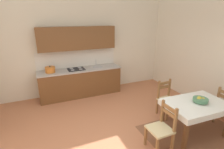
% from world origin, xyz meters
% --- Properties ---
extents(ground_plane, '(6.44, 6.30, 0.10)m').
position_xyz_m(ground_plane, '(0.00, 0.00, -0.05)').
color(ground_plane, '#B7704C').
extents(wall_back, '(6.44, 0.12, 4.00)m').
position_xyz_m(wall_back, '(0.00, 2.91, 2.00)').
color(wall_back, silver).
rests_on(wall_back, ground_plane).
extents(area_rug, '(2.10, 1.60, 0.01)m').
position_xyz_m(area_rug, '(1.61, -0.51, 0.00)').
color(area_rug, brown).
rests_on(area_rug, ground_plane).
extents(kitchen_cabinetry, '(2.60, 0.63, 2.20)m').
position_xyz_m(kitchen_cabinetry, '(-0.18, 2.58, 0.86)').
color(kitchen_cabinetry, brown).
rests_on(kitchen_cabinetry, ground_plane).
extents(dining_table, '(1.35, 0.96, 0.75)m').
position_xyz_m(dining_table, '(1.61, -0.41, 0.62)').
color(dining_table, brown).
rests_on(dining_table, ground_plane).
extents(dining_chair_kitchen_side, '(0.44, 0.44, 0.93)m').
position_xyz_m(dining_chair_kitchen_side, '(1.58, 0.45, 0.44)').
color(dining_chair_kitchen_side, '#D1BC89').
rests_on(dining_chair_kitchen_side, ground_plane).
extents(dining_chair_tv_side, '(0.42, 0.42, 0.93)m').
position_xyz_m(dining_chair_tv_side, '(0.66, -0.49, 0.44)').
color(dining_chair_tv_side, '#D1BC89').
rests_on(dining_chair_tv_side, ground_plane).
extents(fruit_bowl, '(0.30, 0.30, 0.12)m').
position_xyz_m(fruit_bowl, '(1.68, -0.43, 0.81)').
color(fruit_bowl, '#4C7F5B').
rests_on(fruit_bowl, dining_table).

